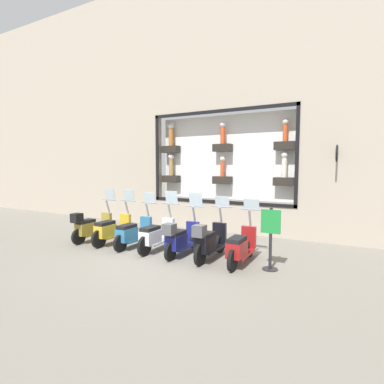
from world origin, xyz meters
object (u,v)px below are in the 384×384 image
(scooter_teal_4, at_px, (133,233))
(shop_sign_post, at_px, (271,237))
(scooter_red_0, at_px, (241,247))
(scooter_black_1, at_px, (209,241))
(scooter_white_3, at_px, (156,235))
(scooter_yellow_5, at_px, (112,230))
(scooter_olive_6, at_px, (91,227))
(scooter_navy_2, at_px, (180,239))

(scooter_teal_4, height_order, shop_sign_post, scooter_teal_4)
(scooter_red_0, xyz_separation_m, scooter_black_1, (-0.05, 0.83, 0.05))
(scooter_white_3, distance_m, shop_sign_post, 3.24)
(scooter_yellow_5, height_order, shop_sign_post, scooter_yellow_5)
(scooter_black_1, bearing_deg, scooter_olive_6, 90.10)
(scooter_black_1, distance_m, scooter_navy_2, 0.83)
(scooter_navy_2, bearing_deg, scooter_teal_4, 87.83)
(scooter_teal_4, distance_m, scooter_olive_6, 1.67)
(scooter_navy_2, relative_size, shop_sign_post, 1.23)
(scooter_navy_2, bearing_deg, scooter_white_3, 85.26)
(scooter_black_1, relative_size, scooter_white_3, 1.00)
(scooter_olive_6, bearing_deg, scooter_navy_2, -90.06)
(scooter_yellow_5, bearing_deg, scooter_olive_6, 94.47)
(scooter_red_0, relative_size, scooter_white_3, 1.00)
(shop_sign_post, bearing_deg, scooter_black_1, 90.91)
(scooter_red_0, relative_size, scooter_teal_4, 1.00)
(scooter_white_3, distance_m, scooter_teal_4, 0.83)
(scooter_red_0, distance_m, scooter_white_3, 2.50)
(scooter_black_1, bearing_deg, scooter_navy_2, 90.70)
(scooter_navy_2, bearing_deg, scooter_black_1, -89.30)
(scooter_yellow_5, height_order, scooter_olive_6, scooter_yellow_5)
(scooter_teal_4, bearing_deg, scooter_yellow_5, 89.65)
(scooter_navy_2, relative_size, scooter_white_3, 0.99)
(scooter_teal_4, height_order, scooter_olive_6, scooter_olive_6)
(scooter_navy_2, bearing_deg, shop_sign_post, -89.16)
(scooter_navy_2, bearing_deg, scooter_red_0, -87.80)
(scooter_navy_2, bearing_deg, scooter_olive_6, 89.94)
(scooter_red_0, bearing_deg, scooter_black_1, 93.69)
(scooter_teal_4, xyz_separation_m, shop_sign_post, (-0.03, -4.06, 0.35))
(scooter_navy_2, relative_size, scooter_yellow_5, 0.99)
(scooter_white_3, relative_size, scooter_teal_4, 1.01)
(scooter_white_3, bearing_deg, scooter_yellow_5, 90.03)
(scooter_black_1, xyz_separation_m, scooter_teal_4, (0.05, 2.50, -0.06))
(scooter_red_0, relative_size, shop_sign_post, 1.24)
(scooter_navy_2, xyz_separation_m, shop_sign_post, (0.03, -2.39, 0.31))
(scooter_navy_2, relative_size, scooter_olive_6, 1.00)
(scooter_white_3, distance_m, scooter_olive_6, 2.50)
(scooter_red_0, xyz_separation_m, scooter_navy_2, (-0.06, 1.66, 0.03))
(scooter_red_0, relative_size, scooter_black_1, 1.00)
(scooter_black_1, distance_m, shop_sign_post, 1.58)
(scooter_black_1, distance_m, scooter_teal_4, 2.50)
(shop_sign_post, bearing_deg, scooter_teal_4, 89.60)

